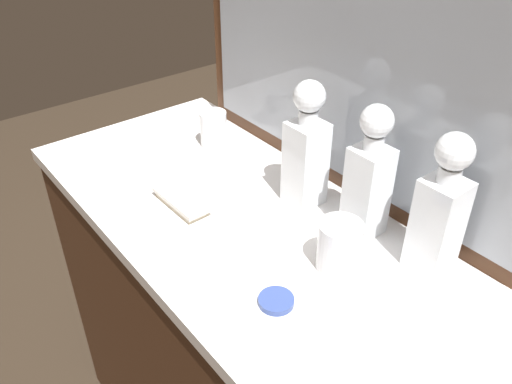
{
  "coord_description": "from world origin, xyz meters",
  "views": [
    {
      "loc": [
        0.7,
        -0.55,
        1.63
      ],
      "look_at": [
        0.0,
        0.0,
        1.03
      ],
      "focal_mm": 36.81,
      "sensor_mm": 36.0,
      "label": 1
    }
  ],
  "objects_px": {
    "crystal_decanter_center": "(439,218)",
    "crystal_tumbler_center": "(214,131)",
    "crystal_tumbler_far_right": "(339,248)",
    "porcelain_dish": "(276,301)",
    "crystal_decanter_left": "(368,184)",
    "silver_brush_far_left": "(181,201)",
    "crystal_decanter_far_right": "(305,156)"
  },
  "relations": [
    {
      "from": "crystal_decanter_left",
      "to": "silver_brush_far_left",
      "type": "height_order",
      "value": "crystal_decanter_left"
    },
    {
      "from": "crystal_decanter_far_right",
      "to": "crystal_decanter_center",
      "type": "bearing_deg",
      "value": 7.17
    },
    {
      "from": "crystal_tumbler_far_right",
      "to": "silver_brush_far_left",
      "type": "relative_size",
      "value": 0.65
    },
    {
      "from": "crystal_tumbler_far_right",
      "to": "porcelain_dish",
      "type": "distance_m",
      "value": 0.16
    },
    {
      "from": "crystal_decanter_center",
      "to": "porcelain_dish",
      "type": "xyz_separation_m",
      "value": [
        -0.1,
        -0.29,
        -0.11
      ]
    },
    {
      "from": "crystal_decanter_left",
      "to": "crystal_tumbler_center",
      "type": "distance_m",
      "value": 0.5
    },
    {
      "from": "crystal_decanter_center",
      "to": "crystal_tumbler_center",
      "type": "height_order",
      "value": "crystal_decanter_center"
    },
    {
      "from": "crystal_tumbler_center",
      "to": "porcelain_dish",
      "type": "xyz_separation_m",
      "value": [
        0.54,
        -0.24,
        -0.04
      ]
    },
    {
      "from": "crystal_decanter_center",
      "to": "crystal_tumbler_center",
      "type": "xyz_separation_m",
      "value": [
        -0.65,
        -0.05,
        -0.07
      ]
    },
    {
      "from": "porcelain_dish",
      "to": "crystal_decanter_far_right",
      "type": "bearing_deg",
      "value": 129.43
    },
    {
      "from": "crystal_tumbler_center",
      "to": "porcelain_dish",
      "type": "relative_size",
      "value": 1.49
    },
    {
      "from": "crystal_decanter_center",
      "to": "crystal_decanter_far_right",
      "type": "bearing_deg",
      "value": -172.83
    },
    {
      "from": "silver_brush_far_left",
      "to": "porcelain_dish",
      "type": "relative_size",
      "value": 2.4
    },
    {
      "from": "crystal_tumbler_far_right",
      "to": "crystal_decanter_center",
      "type": "bearing_deg",
      "value": 52.51
    },
    {
      "from": "crystal_tumbler_center",
      "to": "silver_brush_far_left",
      "type": "height_order",
      "value": "crystal_tumbler_center"
    },
    {
      "from": "crystal_decanter_left",
      "to": "crystal_decanter_center",
      "type": "height_order",
      "value": "same"
    },
    {
      "from": "crystal_decanter_far_right",
      "to": "crystal_decanter_left",
      "type": "bearing_deg",
      "value": 8.16
    },
    {
      "from": "crystal_decanter_far_right",
      "to": "crystal_decanter_center",
      "type": "height_order",
      "value": "crystal_decanter_far_right"
    },
    {
      "from": "crystal_decanter_far_right",
      "to": "silver_brush_far_left",
      "type": "distance_m",
      "value": 0.29
    },
    {
      "from": "crystal_decanter_far_right",
      "to": "silver_brush_far_left",
      "type": "bearing_deg",
      "value": -123.38
    },
    {
      "from": "crystal_decanter_center",
      "to": "silver_brush_far_left",
      "type": "height_order",
      "value": "crystal_decanter_center"
    },
    {
      "from": "silver_brush_far_left",
      "to": "crystal_decanter_far_right",
      "type": "bearing_deg",
      "value": 56.62
    },
    {
      "from": "crystal_decanter_center",
      "to": "crystal_tumbler_far_right",
      "type": "bearing_deg",
      "value": -127.49
    },
    {
      "from": "crystal_decanter_left",
      "to": "silver_brush_far_left",
      "type": "bearing_deg",
      "value": -140.94
    },
    {
      "from": "crystal_decanter_far_right",
      "to": "porcelain_dish",
      "type": "bearing_deg",
      "value": -50.57
    },
    {
      "from": "crystal_decanter_far_right",
      "to": "crystal_tumbler_far_right",
      "type": "bearing_deg",
      "value": -25.55
    },
    {
      "from": "silver_brush_far_left",
      "to": "crystal_tumbler_far_right",
      "type": "bearing_deg",
      "value": 19.89
    },
    {
      "from": "crystal_decanter_left",
      "to": "crystal_decanter_center",
      "type": "distance_m",
      "value": 0.15
    },
    {
      "from": "crystal_decanter_center",
      "to": "porcelain_dish",
      "type": "height_order",
      "value": "crystal_decanter_center"
    },
    {
      "from": "silver_brush_far_left",
      "to": "porcelain_dish",
      "type": "height_order",
      "value": "silver_brush_far_left"
    },
    {
      "from": "crystal_decanter_center",
      "to": "crystal_tumbler_center",
      "type": "bearing_deg",
      "value": -175.54
    },
    {
      "from": "crystal_decanter_left",
      "to": "crystal_tumbler_center",
      "type": "xyz_separation_m",
      "value": [
        -0.5,
        -0.03,
        -0.07
      ]
    }
  ]
}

